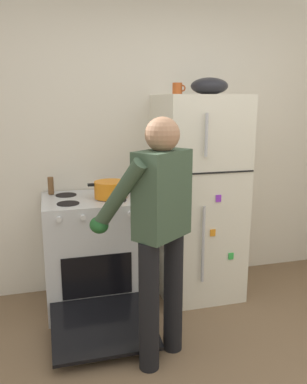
# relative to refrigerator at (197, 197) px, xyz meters

# --- Properties ---
(kitchen_wall_back) EXTENTS (6.00, 0.10, 2.70)m
(kitchen_wall_back) POSITION_rel_refrigerator_xyz_m (-0.37, 0.38, 0.48)
(kitchen_wall_back) COLOR silver
(kitchen_wall_back) RESTS_ON ground
(refrigerator) EXTENTS (0.68, 0.72, 1.74)m
(refrigerator) POSITION_rel_refrigerator_xyz_m (0.00, 0.00, 0.00)
(refrigerator) COLOR silver
(refrigerator) RESTS_ON ground
(stove_range) EXTENTS (0.76, 1.22, 0.93)m
(stove_range) POSITION_rel_refrigerator_xyz_m (-0.93, -0.02, -0.41)
(stove_range) COLOR silver
(stove_range) RESTS_ON ground
(person_cook) EXTENTS (0.65, 0.68, 1.60)m
(person_cook) POSITION_rel_refrigerator_xyz_m (-0.60, -0.84, 0.08)
(person_cook) COLOR black
(person_cook) RESTS_ON ground
(red_pot) EXTENTS (0.36, 0.26, 0.13)m
(red_pot) POSITION_rel_refrigerator_xyz_m (-0.77, -0.05, 0.13)
(red_pot) COLOR orange
(red_pot) RESTS_ON stove_range
(coffee_mug) EXTENTS (0.11, 0.08, 0.10)m
(coffee_mug) POSITION_rel_refrigerator_xyz_m (-0.18, 0.05, 0.92)
(coffee_mug) COLOR #B24C1E
(coffee_mug) RESTS_ON refrigerator
(pepper_mill) EXTENTS (0.05, 0.05, 0.14)m
(pepper_mill) POSITION_rel_refrigerator_xyz_m (-1.23, 0.20, 0.13)
(pepper_mill) COLOR brown
(pepper_mill) RESTS_ON stove_range
(mixing_bowl) EXTENTS (0.31, 0.31, 0.14)m
(mixing_bowl) POSITION_rel_refrigerator_xyz_m (0.08, 0.00, 0.94)
(mixing_bowl) COLOR black
(mixing_bowl) RESTS_ON refrigerator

